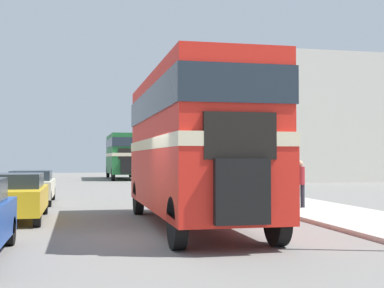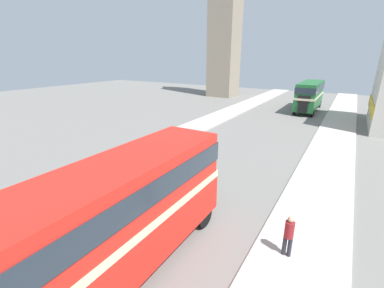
{
  "view_description": "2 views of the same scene",
  "coord_description": "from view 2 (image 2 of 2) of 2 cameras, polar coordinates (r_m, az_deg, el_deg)",
  "views": [
    {
      "loc": [
        -1.78,
        -12.61,
        1.94
      ],
      "look_at": [
        1.42,
        2.26,
        2.34
      ],
      "focal_mm": 50.0,
      "sensor_mm": 36.0,
      "label": 1
    },
    {
      "loc": [
        7.39,
        -3.02,
        7.49
      ],
      "look_at": [
        0.0,
        8.97,
        2.67
      ],
      "focal_mm": 24.0,
      "sensor_mm": 36.0,
      "label": 2
    }
  ],
  "objects": [
    {
      "name": "car_parked_mid",
      "position": [
        15.13,
        -20.74,
        -8.87
      ],
      "size": [
        1.79,
        4.45,
        1.45
      ],
      "color": "gold",
      "rests_on": "ground_plane"
    },
    {
      "name": "car_parked_far",
      "position": [
        19.27,
        -5.83,
        -1.72
      ],
      "size": [
        1.84,
        4.47,
        1.4
      ],
      "color": "beige",
      "rests_on": "ground_plane"
    },
    {
      "name": "pedestrian_walking",
      "position": [
        10.96,
        20.7,
        -18.17
      ],
      "size": [
        0.35,
        0.35,
        1.73
      ],
      "color": "#282833",
      "rests_on": "sidewalk_right"
    },
    {
      "name": "double_decker_bus",
      "position": [
        9.36,
        -14.75,
        -13.67
      ],
      "size": [
        2.55,
        9.46,
        4.27
      ],
      "color": "red",
      "rests_on": "ground_plane"
    },
    {
      "name": "bus_distant",
      "position": [
        40.85,
        24.72,
        10.11
      ],
      "size": [
        2.57,
        9.95,
        4.09
      ],
      "color": "#1E602D",
      "rests_on": "ground_plane"
    }
  ]
}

